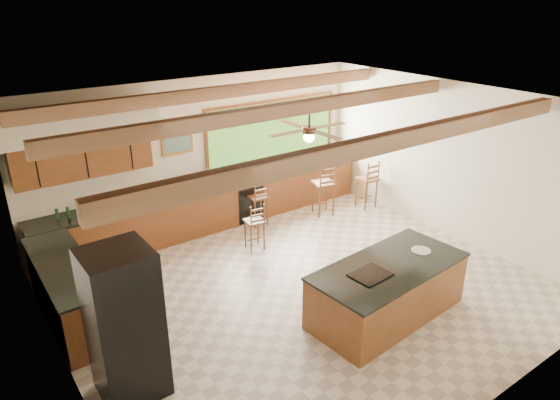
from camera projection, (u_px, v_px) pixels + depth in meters
ground at (301, 288)px, 8.18m from camera, size 7.20×7.20×0.00m
room_shell at (269, 151)px, 7.72m from camera, size 7.27×6.54×3.02m
counter_run at (186, 222)px, 9.45m from camera, size 7.12×3.10×1.22m
island at (387, 290)px, 7.36m from camera, size 2.51×1.33×0.87m
refrigerator at (125, 325)px, 5.74m from camera, size 0.76×0.73×1.91m
bar_stool_a at (256, 222)px, 9.20m from camera, size 0.38×0.38×0.94m
bar_stool_b at (259, 198)px, 10.15m from camera, size 0.40×0.40×1.03m
bar_stool_c at (326, 185)px, 10.61m from camera, size 0.52×0.52×1.18m
bar_stool_d at (369, 180)px, 10.99m from camera, size 0.42×0.42×1.10m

